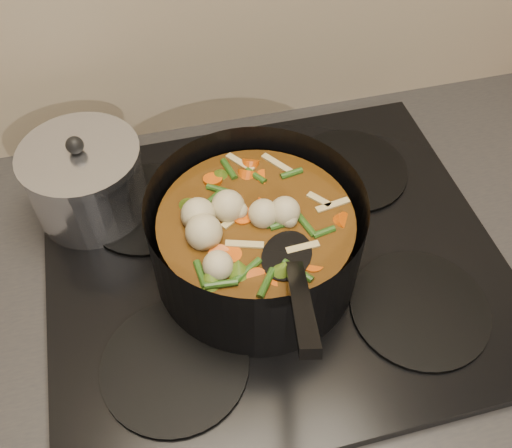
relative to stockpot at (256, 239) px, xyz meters
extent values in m
cube|color=brown|center=(0.03, 0.01, -0.56)|extent=(2.60, 0.60, 0.86)
cube|color=black|center=(0.03, 0.01, -0.11)|extent=(2.64, 0.64, 0.05)
cube|color=black|center=(0.03, 0.01, -0.07)|extent=(0.62, 0.54, 0.02)
cylinder|color=black|center=(-0.13, -0.12, -0.06)|extent=(0.18, 0.18, 0.01)
cylinder|color=black|center=(0.19, -0.12, -0.06)|extent=(0.18, 0.18, 0.01)
cylinder|color=black|center=(-0.13, 0.14, -0.06)|extent=(0.18, 0.18, 0.01)
cylinder|color=black|center=(0.19, 0.14, -0.06)|extent=(0.18, 0.18, 0.01)
cylinder|color=black|center=(0.00, 0.00, 0.00)|extent=(0.36, 0.36, 0.14)
cylinder|color=black|center=(0.00, 0.00, -0.06)|extent=(0.27, 0.27, 0.01)
cylinder|color=#4F300D|center=(0.00, 0.00, -0.01)|extent=(0.25, 0.25, 0.09)
cylinder|color=orange|center=(0.04, 0.00, 0.04)|extent=(0.03, 0.03, 0.02)
cylinder|color=orange|center=(0.04, 0.05, 0.04)|extent=(0.04, 0.04, 0.02)
cylinder|color=orange|center=(-0.01, 0.09, 0.04)|extent=(0.04, 0.04, 0.02)
cylinder|color=orange|center=(-0.04, 0.03, 0.04)|extent=(0.03, 0.03, 0.02)
cylinder|color=orange|center=(-0.08, -0.02, 0.04)|extent=(0.04, 0.03, 0.02)
cylinder|color=orange|center=(-0.02, -0.03, 0.04)|extent=(0.04, 0.04, 0.02)
cylinder|color=orange|center=(0.03, -0.06, 0.04)|extent=(0.03, 0.04, 0.02)
cylinder|color=orange|center=(0.09, -0.03, 0.04)|extent=(0.03, 0.03, 0.02)
cylinder|color=orange|center=(0.04, 0.03, 0.04)|extent=(0.04, 0.04, 0.02)
cylinder|color=orange|center=(0.01, 0.08, 0.04)|extent=(0.04, 0.04, 0.02)
cylinder|color=orange|center=(-0.02, 0.03, 0.04)|extent=(0.03, 0.03, 0.02)
cylinder|color=orange|center=(-0.07, 0.00, 0.04)|extent=(0.04, 0.04, 0.02)
cylinder|color=orange|center=(-0.06, -0.07, 0.04)|extent=(0.04, 0.04, 0.02)
sphere|color=tan|center=(0.06, 0.00, 0.05)|extent=(0.04, 0.04, 0.04)
sphere|color=tan|center=(0.01, 0.06, 0.05)|extent=(0.04, 0.04, 0.04)
sphere|color=tan|center=(-0.05, 0.02, 0.05)|extent=(0.04, 0.04, 0.04)
sphere|color=tan|center=(-0.03, -0.05, 0.05)|extent=(0.04, 0.04, 0.04)
sphere|color=tan|center=(0.05, -0.03, 0.05)|extent=(0.04, 0.04, 0.04)
sphere|color=tan|center=(0.04, 0.04, 0.05)|extent=(0.04, 0.04, 0.04)
cone|color=#50731C|center=(0.01, -0.08, 0.04)|extent=(0.04, 0.04, 0.03)
cone|color=#50731C|center=(0.08, 0.02, 0.04)|extent=(0.04, 0.04, 0.03)
cone|color=#50731C|center=(-0.02, 0.08, 0.04)|extent=(0.04, 0.04, 0.03)
cone|color=#50731C|center=(-0.07, -0.03, 0.04)|extent=(0.04, 0.04, 0.03)
cone|color=#50731C|center=(0.03, -0.07, 0.04)|extent=(0.04, 0.04, 0.03)
cylinder|color=#2A4C16|center=(0.03, 0.03, 0.04)|extent=(0.01, 0.04, 0.01)
cylinder|color=#2A4C16|center=(0.00, 0.09, 0.04)|extent=(0.03, 0.03, 0.01)
cylinder|color=#2A4C16|center=(-0.05, 0.06, 0.04)|extent=(0.04, 0.02, 0.01)
cylinder|color=#2A4C16|center=(-0.06, 0.01, 0.04)|extent=(0.02, 0.04, 0.01)
cylinder|color=#2A4C16|center=(-0.03, -0.03, 0.04)|extent=(0.02, 0.04, 0.01)
cylinder|color=#2A4C16|center=(-0.01, -0.09, 0.04)|extent=(0.04, 0.02, 0.01)
cylinder|color=#2A4C16|center=(0.04, -0.06, 0.04)|extent=(0.03, 0.03, 0.01)
cylinder|color=#2A4C16|center=(0.06, -0.01, 0.04)|extent=(0.01, 0.04, 0.01)
cylinder|color=#2A4C16|center=(0.03, 0.02, 0.04)|extent=(0.03, 0.03, 0.01)
cylinder|color=#2A4C16|center=(0.02, 0.09, 0.04)|extent=(0.04, 0.02, 0.01)
cylinder|color=#2A4C16|center=(-0.04, 0.07, 0.04)|extent=(0.02, 0.04, 0.01)
cylinder|color=#2A4C16|center=(-0.06, 0.02, 0.04)|extent=(0.02, 0.04, 0.01)
cylinder|color=#2A4C16|center=(-0.04, -0.02, 0.04)|extent=(0.04, 0.02, 0.01)
cylinder|color=#2A4C16|center=(-0.03, -0.09, 0.04)|extent=(0.03, 0.03, 0.01)
cylinder|color=#2A4C16|center=(0.03, -0.07, 0.04)|extent=(0.01, 0.04, 0.01)
cylinder|color=#2A4C16|center=(0.05, -0.02, 0.04)|extent=(0.03, 0.03, 0.01)
cube|color=tan|center=(-0.06, 0.04, 0.04)|extent=(0.04, 0.01, 0.00)
cube|color=tan|center=(-0.05, -0.04, 0.04)|extent=(0.02, 0.04, 0.00)
cube|color=tan|center=(0.02, -0.06, 0.04)|extent=(0.04, 0.03, 0.00)
cube|color=tan|center=(0.07, 0.00, 0.04)|extent=(0.03, 0.03, 0.00)
cube|color=tan|center=(0.02, 0.07, 0.04)|extent=(0.03, 0.04, 0.00)
cube|color=tan|center=(-0.06, 0.04, 0.04)|extent=(0.04, 0.02, 0.00)
cube|color=tan|center=(-0.05, -0.04, 0.04)|extent=(0.01, 0.04, 0.00)
ellipsoid|color=black|center=(0.02, -0.06, 0.04)|extent=(0.09, 0.09, 0.01)
cube|color=black|center=(0.01, -0.16, 0.09)|extent=(0.06, 0.16, 0.10)
cylinder|color=silver|center=(-0.21, 0.17, -0.01)|extent=(0.16, 0.16, 0.10)
cylinder|color=silver|center=(-0.21, 0.17, 0.04)|extent=(0.17, 0.17, 0.01)
sphere|color=black|center=(-0.21, 0.17, 0.06)|extent=(0.02, 0.02, 0.02)
camera|label=1|loc=(-0.11, -0.44, 0.58)|focal=40.00mm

